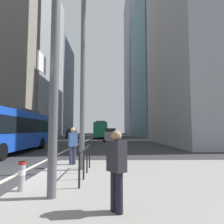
{
  "coord_description": "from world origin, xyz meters",
  "views": [
    {
      "loc": [
        3.62,
        -7.05,
        1.77
      ],
      "look_at": [
        4.05,
        20.97,
        4.15
      ],
      "focal_mm": 33.06,
      "sensor_mm": 36.0,
      "label": 1
    }
  ],
  "objects": [
    {
      "name": "street_lamp_post",
      "position": [
        2.53,
        1.42,
        5.28
      ],
      "size": [
        5.5,
        0.32,
        8.0
      ],
      "color": "#56565B",
      "rests_on": "median_island"
    },
    {
      "name": "car_receding_far",
      "position": [
        3.8,
        23.95,
        0.99
      ],
      "size": [
        2.19,
        4.58,
        1.94
      ],
      "color": "#B2A899",
      "rests_on": "ground"
    },
    {
      "name": "office_tower_left_far",
      "position": [
        -16.0,
        65.69,
        16.69
      ],
      "size": [
        10.23,
        23.38,
        33.38
      ],
      "primitive_type": "cube",
      "color": "slate",
      "rests_on": "ground"
    },
    {
      "name": "pedestrian_waiting",
      "position": [
        1.94,
        2.66,
        1.1
      ],
      "size": [
        0.45,
        0.39,
        1.71
      ],
      "color": "#2D334C",
      "rests_on": "median_island"
    },
    {
      "name": "pedestrian_railing",
      "position": [
        2.8,
        0.31,
        0.84
      ],
      "size": [
        0.06,
        3.09,
        0.98
      ],
      "color": "black",
      "rests_on": "median_island"
    },
    {
      "name": "office_tower_left_mid",
      "position": [
        -16.0,
        41.52,
        18.6
      ],
      "size": [
        12.71,
        19.97,
        37.2
      ],
      "primitive_type": "cube",
      "color": "#9E9EA3",
      "rests_on": "ground"
    },
    {
      "name": "car_receding_near",
      "position": [
        4.16,
        52.65,
        0.99
      ],
      "size": [
        2.08,
        4.34,
        1.94
      ],
      "color": "#232838",
      "rests_on": "ground"
    },
    {
      "name": "office_tower_right_far",
      "position": [
        17.0,
        74.02,
        28.73
      ],
      "size": [
        12.67,
        25.12,
        57.46
      ],
      "primitive_type": "cube",
      "color": "gray",
      "rests_on": "ground"
    },
    {
      "name": "median_island",
      "position": [
        5.5,
        -1.0,
        0.07
      ],
      "size": [
        9.0,
        10.0,
        0.15
      ],
      "primitive_type": "cube",
      "color": "gray",
      "rests_on": "ground"
    },
    {
      "name": "lane_centre_line",
      "position": [
        0.0,
        30.0,
        0.01
      ],
      "size": [
        0.2,
        80.0,
        0.01
      ],
      "primitive_type": "cube",
      "color": "beige",
      "rests_on": "ground"
    },
    {
      "name": "office_tower_right_mid",
      "position": [
        17.0,
        43.03,
        17.65
      ],
      "size": [
        12.98,
        25.25,
        35.31
      ],
      "primitive_type": "cube",
      "color": "slate",
      "rests_on": "ground"
    },
    {
      "name": "bollard_right",
      "position": [
        1.3,
        -1.42,
        0.58
      ],
      "size": [
        0.2,
        0.2,
        0.77
      ],
      "color": "#99999E",
      "rests_on": "median_island"
    },
    {
      "name": "car_oncoming_mid",
      "position": [
        -4.04,
        35.92,
        0.99
      ],
      "size": [
        2.13,
        4.13,
        1.94
      ],
      "color": "black",
      "rests_on": "ground"
    },
    {
      "name": "city_bus_blue_oncoming",
      "position": [
        -3.7,
        8.47,
        1.84
      ],
      "size": [
        2.71,
        11.04,
        3.4
      ],
      "color": "blue",
      "rests_on": "ground"
    },
    {
      "name": "pedestrian_walking",
      "position": [
        3.77,
        -2.87,
        1.03
      ],
      "size": [
        0.42,
        0.45,
        1.6
      ],
      "color": "black",
      "rests_on": "median_island"
    },
    {
      "name": "ground_plane",
      "position": [
        0.0,
        20.0,
        0.0
      ],
      "size": [
        160.0,
        160.0,
        0.0
      ],
      "primitive_type": "plane",
      "color": "#303033"
    },
    {
      "name": "city_bus_red_receding",
      "position": [
        2.07,
        35.16,
        1.84
      ],
      "size": [
        2.76,
        10.94,
        3.4
      ],
      "color": "#198456",
      "rests_on": "ground"
    },
    {
      "name": "car_oncoming_far",
      "position": [
        -7.48,
        27.98,
        0.99
      ],
      "size": [
        2.07,
        4.6,
        1.94
      ],
      "color": "maroon",
      "rests_on": "ground"
    }
  ]
}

